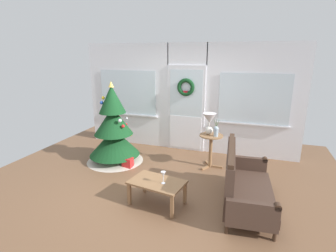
{
  "coord_description": "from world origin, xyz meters",
  "views": [
    {
      "loc": [
        1.56,
        -3.94,
        2.32
      ],
      "look_at": [
        0.05,
        0.55,
        1.0
      ],
      "focal_mm": 28.13,
      "sensor_mm": 36.0,
      "label": 1
    }
  ],
  "objects": [
    {
      "name": "ground_plane",
      "position": [
        0.0,
        0.0,
        0.0
      ],
      "size": [
        6.76,
        6.76,
        0.0
      ],
      "primitive_type": "plane",
      "color": "brown"
    },
    {
      "name": "back_wall_with_door",
      "position": [
        0.0,
        2.08,
        1.28
      ],
      "size": [
        5.2,
        0.19,
        2.55
      ],
      "color": "white",
      "rests_on": "ground"
    },
    {
      "name": "christmas_tree",
      "position": [
        -1.29,
        0.85,
        0.66
      ],
      "size": [
        1.23,
        1.23,
        1.76
      ],
      "color": "#4C331E",
      "rests_on": "ground"
    },
    {
      "name": "settee_sofa",
      "position": [
        1.47,
        -0.1,
        0.38
      ],
      "size": [
        0.83,
        1.66,
        0.96
      ],
      "color": "#3D281C",
      "rests_on": "ground"
    },
    {
      "name": "side_table",
      "position": [
        0.77,
        1.2,
        0.5
      ],
      "size": [
        0.5,
        0.48,
        0.7
      ],
      "color": "#8E6642",
      "rests_on": "ground"
    },
    {
      "name": "table_lamp",
      "position": [
        0.71,
        1.24,
        0.99
      ],
      "size": [
        0.28,
        0.28,
        0.44
      ],
      "color": "silver",
      "rests_on": "side_table"
    },
    {
      "name": "flower_vase",
      "position": [
        0.87,
        1.14,
        0.82
      ],
      "size": [
        0.11,
        0.1,
        0.35
      ],
      "color": "#99ADBC",
      "rests_on": "side_table"
    },
    {
      "name": "coffee_table",
      "position": [
        0.22,
        -0.48,
        0.33
      ],
      "size": [
        0.92,
        0.65,
        0.39
      ],
      "color": "#8E6642",
      "rests_on": "ground"
    },
    {
      "name": "wine_glass",
      "position": [
        0.33,
        -0.5,
        0.53
      ],
      "size": [
        0.08,
        0.08,
        0.2
      ],
      "color": "silver",
      "rests_on": "coffee_table"
    },
    {
      "name": "gift_box",
      "position": [
        -0.87,
        0.63,
        0.1
      ],
      "size": [
        0.2,
        0.18,
        0.2
      ],
      "primitive_type": "cube",
      "color": "red",
      "rests_on": "ground"
    }
  ]
}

